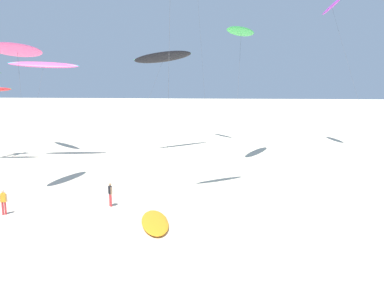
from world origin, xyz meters
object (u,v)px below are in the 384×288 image
flying_kite_8 (164,57)px  person_foreground_walker (3,201)px  flying_kite_3 (332,6)px  flying_kite_0 (241,32)px  grounded_kite_0 (155,222)px  flying_kite_4 (17,50)px  flying_kite_6 (44,65)px  person_near_left (110,193)px

flying_kite_8 → person_foreground_walker: size_ratio=7.16×
flying_kite_3 → flying_kite_8: (-19.91, -3.75, -6.03)m
flying_kite_0 → grounded_kite_0: 24.60m
flying_kite_3 → flying_kite_0: bearing=-141.5°
person_foreground_walker → flying_kite_4: bearing=101.9°
flying_kite_3 → flying_kite_4: 36.51m
flying_kite_0 → flying_kite_4: bearing=-143.3°
flying_kite_6 → grounded_kite_0: (14.76, -18.90, -10.00)m
flying_kite_3 → flying_kite_4: size_ratio=1.56×
flying_kite_3 → flying_kite_6: size_ratio=1.70×
flying_kite_4 → flying_kite_8: (8.67, 18.10, 0.17)m
flying_kite_6 → person_near_left: 21.20m
flying_kite_6 → flying_kite_3: bearing=17.0°
flying_kite_3 → grounded_kite_0: flying_kite_3 is taller
flying_kite_0 → person_foreground_walker: size_ratio=8.10×
flying_kite_6 → flying_kite_8: 13.42m
flying_kite_4 → grounded_kite_0: size_ratio=2.43×
flying_kite_3 → flying_kite_6: (-31.86, -9.77, -7.05)m
flying_kite_4 → person_near_left: 13.18m
flying_kite_8 → flying_kite_4: bearing=-115.6°
flying_kite_4 → flying_kite_6: flying_kite_4 is taller
flying_kite_0 → flying_kite_8: bearing=149.7°
flying_kite_4 → flying_kite_8: bearing=64.4°
person_near_left → person_foreground_walker: bearing=-161.3°
flying_kite_0 → grounded_kite_0: flying_kite_0 is taller
flying_kite_6 → person_near_left: size_ratio=6.31×
flying_kite_4 → person_foreground_walker: (1.20, -5.70, -10.05)m
grounded_kite_0 → person_near_left: person_near_left is taller
grounded_kite_0 → person_near_left: size_ratio=2.84×
flying_kite_0 → grounded_kite_0: size_ratio=2.90×
flying_kite_6 → person_near_left: flying_kite_6 is taller
flying_kite_8 → person_near_left: size_ratio=7.27×
person_foreground_walker → flying_kite_6: bearing=104.2°
flying_kite_0 → person_foreground_walker: bearing=-130.9°
grounded_kite_0 → person_foreground_walker: bearing=173.8°
flying_kite_3 → flying_kite_8: bearing=-169.3°
grounded_kite_0 → person_foreground_walker: 10.36m
flying_kite_0 → flying_kite_8: 10.40m
flying_kite_8 → person_foreground_walker: bearing=-107.4°
flying_kite_0 → flying_kite_6: (-20.70, -0.90, -3.33)m
flying_kite_3 → flying_kite_6: flying_kite_3 is taller
flying_kite_3 → flying_kite_6: bearing=-163.0°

